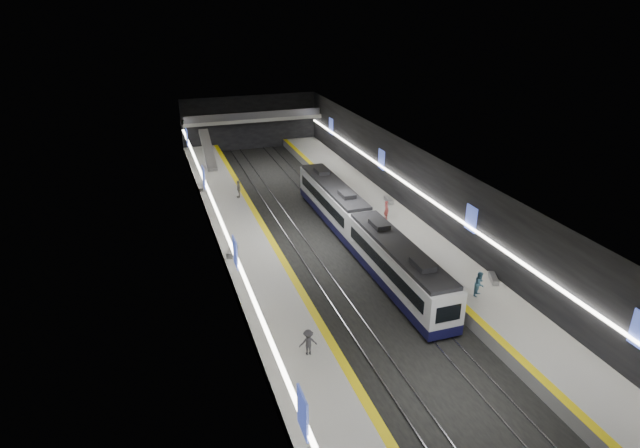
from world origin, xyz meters
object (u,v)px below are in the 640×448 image
object	(u,v)px
bench_left_near	(232,251)
passenger_right_b	(480,284)
train	(361,228)
bench_right_far	(389,200)
bench_left_far	(203,188)
bench_right_near	(493,279)
escalator	(208,150)
passenger_right_a	(386,210)
passenger_left_a	(239,189)
passenger_left_b	(308,342)

from	to	relation	value
bench_left_near	passenger_right_b	world-z (taller)	passenger_right_b
train	bench_right_far	xyz separation A→B (m)	(6.52, 7.91, -0.97)
bench_right_far	bench_left_far	bearing A→B (deg)	156.52
train	bench_right_near	distance (m)	12.47
bench_left_far	train	bearing A→B (deg)	-35.18
escalator	passenger_right_b	bearing A→B (deg)	-69.82
bench_right_far	passenger_right_a	size ratio (longest dim) A/B	0.98
train	passenger_left_a	size ratio (longest dim) A/B	15.24
bench_right_far	passenger_left_a	size ratio (longest dim) A/B	0.94
bench_left_far	passenger_right_a	distance (m)	21.85
bench_left_near	passenger_right_b	size ratio (longest dim) A/B	1.05
passenger_right_a	passenger_left_b	size ratio (longest dim) A/B	1.08
passenger_left_a	passenger_left_b	bearing A→B (deg)	0.67
train	passenger_right_b	size ratio (longest dim) A/B	15.41
passenger_left_b	bench_right_near	bearing A→B (deg)	-160.32
bench_left_far	passenger_left_b	bearing A→B (deg)	-64.09
passenger_right_a	train	bearing A→B (deg)	128.37
bench_left_near	passenger_left_a	xyz separation A→B (m)	(3.12, 13.52, 0.74)
bench_left_far	bench_right_far	size ratio (longest dim) A/B	0.92
passenger_right_b	passenger_right_a	bearing A→B (deg)	57.46
bench_right_far	passenger_left_b	bearing A→B (deg)	-119.74
bench_right_near	passenger_right_a	xyz separation A→B (m)	(-2.70, 14.09, 0.74)
bench_right_near	passenger_left_b	world-z (taller)	passenger_left_b
bench_right_far	passenger_right_a	world-z (taller)	passenger_right_a
bench_right_far	passenger_right_b	distance (m)	19.75
bench_right_near	escalator	bearing A→B (deg)	136.18
bench_left_far	bench_right_near	xyz separation A→B (m)	(19.00, -28.63, 0.00)
bench_left_far	passenger_left_b	world-z (taller)	passenger_left_b
passenger_right_b	bench_left_far	bearing A→B (deg)	85.09
train	bench_right_near	size ratio (longest dim) A/B	17.46
passenger_right_a	passenger_right_b	bearing A→B (deg)	178.05
passenger_left_a	escalator	bearing A→B (deg)	-171.25
bench_left_far	passenger_right_b	xyz separation A→B (m)	(16.66, -30.10, 0.77)
train	passenger_right_b	distance (m)	12.63
bench_left_far	bench_left_near	bearing A→B (deg)	-67.25
passenger_left_a	bench_right_near	bearing A→B (deg)	34.79
train	passenger_right_b	world-z (taller)	train
escalator	bench_right_near	distance (m)	42.04
bench_right_far	passenger_left_a	world-z (taller)	passenger_left_a
bench_left_near	bench_right_far	world-z (taller)	bench_left_near
bench_right_near	bench_right_far	distance (m)	18.19
passenger_right_b	passenger_left_a	xyz separation A→B (m)	(-13.20, 26.23, 0.01)
train	passenger_right_b	bearing A→B (deg)	-68.37
escalator	bench_left_near	size ratio (longest dim) A/B	3.90
bench_right_near	passenger_left_b	bearing A→B (deg)	-143.51
passenger_right_a	passenger_left_a	distance (m)	16.70
bench_left_far	bench_right_far	xyz separation A→B (m)	(18.52, -10.45, 0.02)
bench_right_near	bench_right_far	xyz separation A→B (m)	(-0.48, 18.18, 0.02)
bench_left_far	passenger_left_b	distance (m)	32.91
bench_left_near	bench_right_far	size ratio (longest dim) A/B	1.11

